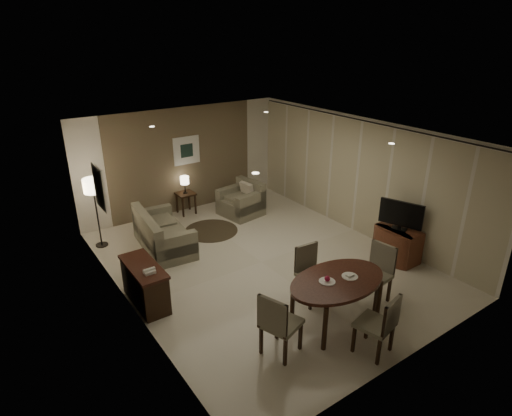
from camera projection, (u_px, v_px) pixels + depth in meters
room_shell at (250, 196)px, 8.66m from camera, size 5.50×7.00×2.70m
taupe_accent at (183, 160)px, 10.99m from camera, size 3.96×0.03×2.70m
curtain_wall at (357, 178)px, 9.78m from camera, size 0.08×6.70×2.58m
curtain_rod at (363, 120)px, 9.27m from camera, size 0.03×6.80×0.03m
art_back_frame at (186, 150)px, 10.93m from camera, size 0.72×0.03×0.72m
art_back_canvas at (187, 151)px, 10.92m from camera, size 0.34×0.01×0.34m
art_left_frame at (99, 188)px, 7.64m from camera, size 0.03×0.60×0.80m
art_left_canvas at (100, 188)px, 7.64m from camera, size 0.01×0.46×0.64m
downlight_nl at (256, 173)px, 5.74m from camera, size 0.10×0.10×0.01m
downlight_nr at (392, 144)px, 7.21m from camera, size 0.10×0.10×0.01m
downlight_fl at (152, 127)px, 8.46m from camera, size 0.10×0.10×0.01m
downlight_fr at (266, 112)px, 9.94m from camera, size 0.10×0.10×0.01m
console_desk at (145, 284)px, 7.42m from camera, size 0.48×1.20×0.75m
telephone at (149, 271)px, 7.03m from camera, size 0.20×0.14×0.09m
tv_cabinet at (397, 244)px, 8.87m from camera, size 0.48×0.90×0.70m
flat_tv at (401, 215)px, 8.60m from camera, size 0.36×0.85×0.60m
dining_table at (336, 301)px, 6.91m from camera, size 1.73×1.08×0.81m
chair_near at (375, 323)px, 6.24m from camera, size 0.58×0.58×1.01m
chair_far at (313, 275)px, 7.45m from camera, size 0.52×0.52×1.01m
chair_left at (281, 322)px, 6.23m from camera, size 0.65×0.65×1.05m
chair_right at (374, 275)px, 7.42m from camera, size 0.57×0.57×1.05m
plate_a at (327, 281)px, 6.70m from camera, size 0.26×0.26×0.02m
plate_b at (350, 276)px, 6.83m from camera, size 0.26×0.26×0.02m
fruit_apple at (327, 279)px, 6.68m from camera, size 0.09×0.09×0.09m
napkin at (350, 275)px, 6.82m from camera, size 0.12×0.08×0.03m
round_rug at (211, 230)px, 10.25m from camera, size 1.28×1.28×0.01m
sofa at (164, 230)px, 9.30m from camera, size 1.87×1.06×0.84m
armchair at (241, 199)px, 11.00m from camera, size 1.04×1.09×0.85m
side_table at (186, 203)px, 11.13m from camera, size 0.44×0.44×0.56m
table_lamp at (185, 184)px, 10.92m from camera, size 0.22×0.22×0.50m
floor_lamp at (97, 213)px, 9.26m from camera, size 0.40×0.40×1.58m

